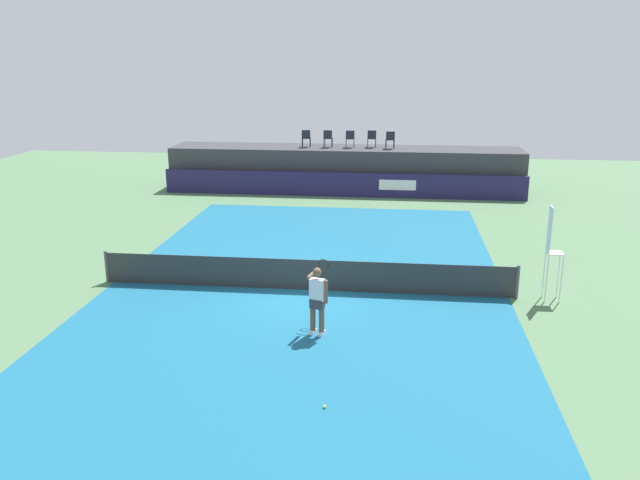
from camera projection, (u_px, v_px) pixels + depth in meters
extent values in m
plane|color=#4C704C|center=(317.00, 260.00, 22.52)|extent=(48.00, 48.00, 0.00)
cube|color=#16597A|center=(305.00, 290.00, 19.66)|extent=(12.00, 22.00, 0.00)
cube|color=#231E4C|center=(342.00, 185.00, 32.39)|extent=(18.00, 0.20, 1.20)
cube|color=white|center=(397.00, 185.00, 31.97)|extent=(1.80, 0.02, 0.50)
cube|color=#38383D|center=(345.00, 169.00, 33.97)|extent=(18.00, 2.80, 2.20)
cylinder|color=#1E232D|center=(310.00, 142.00, 33.98)|extent=(0.04, 0.04, 0.44)
cylinder|color=#1E232D|center=(303.00, 142.00, 34.00)|extent=(0.04, 0.04, 0.44)
cylinder|color=#1E232D|center=(310.00, 143.00, 33.59)|extent=(0.04, 0.04, 0.44)
cylinder|color=#1E232D|center=(302.00, 143.00, 33.61)|extent=(0.04, 0.04, 0.44)
cube|color=#1E232D|center=(306.00, 138.00, 33.73)|extent=(0.47, 0.47, 0.03)
cube|color=#1E232D|center=(306.00, 134.00, 33.47)|extent=(0.44, 0.05, 0.42)
cylinder|color=#1E232D|center=(333.00, 142.00, 33.88)|extent=(0.04, 0.04, 0.44)
cylinder|color=#1E232D|center=(325.00, 142.00, 33.94)|extent=(0.04, 0.04, 0.44)
cylinder|color=#1E232D|center=(332.00, 143.00, 33.49)|extent=(0.04, 0.04, 0.44)
cylinder|color=#1E232D|center=(324.00, 143.00, 33.55)|extent=(0.04, 0.04, 0.44)
cube|color=#1E232D|center=(328.00, 138.00, 33.65)|extent=(0.46, 0.46, 0.03)
cube|color=#1E232D|center=(328.00, 134.00, 33.39)|extent=(0.44, 0.04, 0.42)
cylinder|color=#1E232D|center=(354.00, 143.00, 33.77)|extent=(0.04, 0.04, 0.44)
cylinder|color=#1E232D|center=(346.00, 143.00, 33.79)|extent=(0.04, 0.04, 0.44)
cylinder|color=#1E232D|center=(354.00, 144.00, 33.38)|extent=(0.04, 0.04, 0.44)
cylinder|color=#1E232D|center=(346.00, 144.00, 33.40)|extent=(0.04, 0.04, 0.44)
cube|color=#1E232D|center=(350.00, 139.00, 33.52)|extent=(0.47, 0.47, 0.03)
cube|color=#1E232D|center=(350.00, 135.00, 33.26)|extent=(0.44, 0.05, 0.42)
cylinder|color=#1E232D|center=(376.00, 143.00, 33.82)|extent=(0.04, 0.04, 0.44)
cylinder|color=#1E232D|center=(368.00, 143.00, 33.84)|extent=(0.04, 0.04, 0.44)
cylinder|color=#1E232D|center=(376.00, 144.00, 33.43)|extent=(0.04, 0.04, 0.44)
cylinder|color=#1E232D|center=(368.00, 144.00, 33.46)|extent=(0.04, 0.04, 0.44)
cube|color=#1E232D|center=(372.00, 138.00, 33.57)|extent=(0.46, 0.46, 0.03)
cube|color=#1E232D|center=(372.00, 135.00, 33.31)|extent=(0.44, 0.05, 0.42)
cylinder|color=#1E232D|center=(394.00, 144.00, 33.37)|extent=(0.04, 0.04, 0.44)
cylinder|color=#1E232D|center=(386.00, 144.00, 33.39)|extent=(0.04, 0.04, 0.44)
cylinder|color=#1E232D|center=(394.00, 145.00, 32.99)|extent=(0.04, 0.04, 0.44)
cylinder|color=#1E232D|center=(386.00, 145.00, 33.00)|extent=(0.04, 0.04, 0.44)
cube|color=#1E232D|center=(390.00, 140.00, 33.12)|extent=(0.47, 0.47, 0.03)
cube|color=#1E232D|center=(390.00, 136.00, 32.86)|extent=(0.44, 0.06, 0.42)
cylinder|color=white|center=(561.00, 279.00, 18.46)|extent=(0.04, 0.04, 1.40)
cylinder|color=white|center=(558.00, 275.00, 18.84)|extent=(0.04, 0.04, 1.40)
cylinder|color=white|center=(547.00, 279.00, 18.51)|extent=(0.04, 0.04, 1.40)
cylinder|color=white|center=(544.00, 274.00, 18.89)|extent=(0.04, 0.04, 1.40)
cube|color=white|center=(555.00, 253.00, 18.48)|extent=(0.44, 0.44, 0.03)
cube|color=white|center=(550.00, 229.00, 18.32)|extent=(0.03, 0.44, 1.33)
cube|color=#2D2D2D|center=(305.00, 275.00, 19.53)|extent=(12.40, 0.02, 0.95)
cylinder|color=#4C4C51|center=(107.00, 267.00, 20.21)|extent=(0.10, 0.10, 1.00)
cylinder|color=#4C4C51|center=(517.00, 282.00, 18.84)|extent=(0.10, 0.10, 1.00)
cube|color=white|center=(322.00, 333.00, 16.48)|extent=(0.19, 0.28, 0.10)
cylinder|color=brown|center=(322.00, 316.00, 16.35)|extent=(0.14, 0.14, 0.82)
cube|color=white|center=(313.00, 332.00, 16.57)|extent=(0.19, 0.28, 0.10)
cylinder|color=brown|center=(313.00, 315.00, 16.44)|extent=(0.14, 0.14, 0.82)
cube|color=#333338|center=(317.00, 303.00, 16.31)|extent=(0.39, 0.31, 0.24)
cube|color=silver|center=(317.00, 290.00, 16.21)|extent=(0.40, 0.29, 0.56)
sphere|color=brown|center=(317.00, 272.00, 16.08)|extent=(0.22, 0.22, 0.22)
cylinder|color=brown|center=(326.00, 292.00, 16.12)|extent=(0.09, 0.09, 0.60)
cylinder|color=brown|center=(313.00, 274.00, 16.45)|extent=(0.26, 0.61, 0.14)
cylinder|color=black|center=(319.00, 268.00, 16.82)|extent=(0.30, 0.12, 0.03)
torus|color=black|center=(324.00, 265.00, 17.07)|extent=(0.30, 0.11, 0.30)
sphere|color=#D8EA33|center=(324.00, 407.00, 13.07)|extent=(0.07, 0.07, 0.07)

